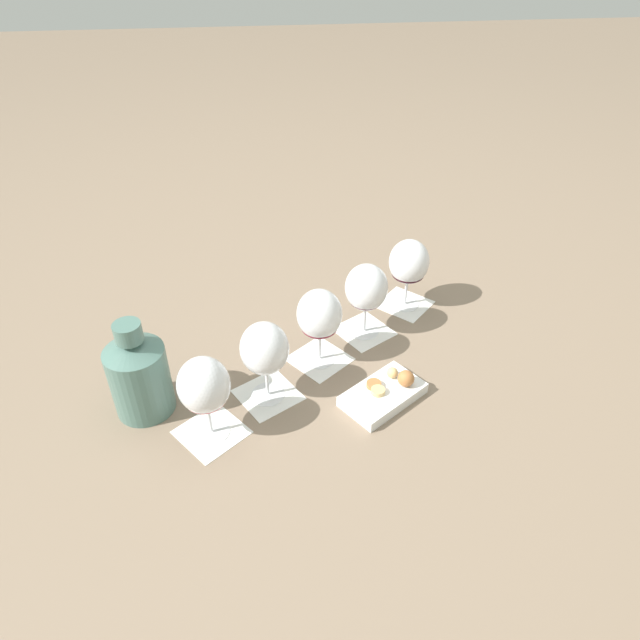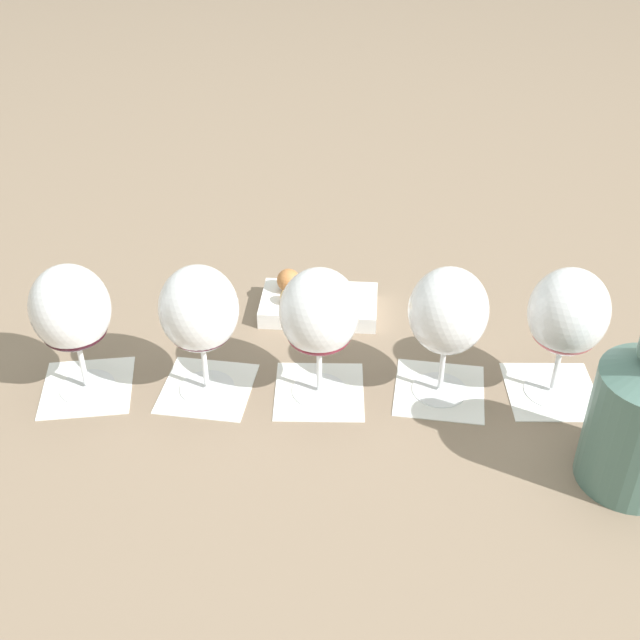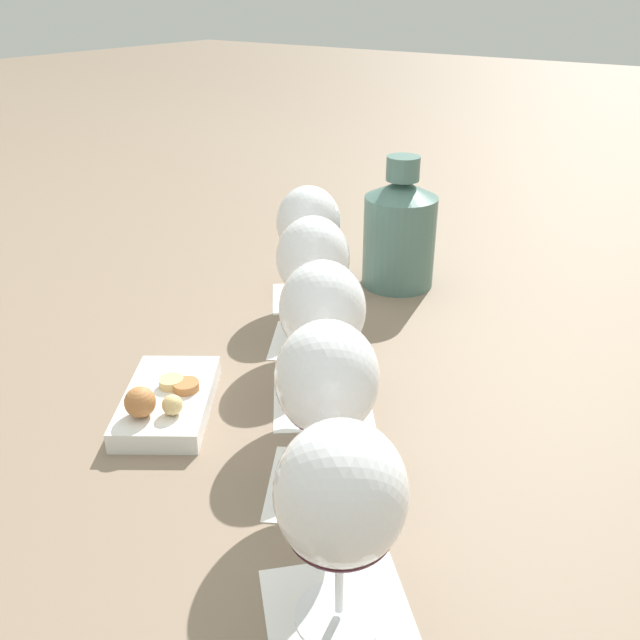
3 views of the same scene
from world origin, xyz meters
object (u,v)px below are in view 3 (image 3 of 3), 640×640
at_px(wine_glass_1, 313,263).
at_px(wine_glass_4, 341,502).
at_px(wine_glass_0, 309,228).
at_px(wine_glass_2, 325,317).
at_px(ceramic_vase, 400,231).
at_px(snack_dish, 167,401).
at_px(wine_glass_3, 327,386).

bearing_deg(wine_glass_1, wine_glass_4, 38.24).
distance_m(wine_glass_0, wine_glass_4, 0.61).
bearing_deg(wine_glass_2, ceramic_vase, -163.52).
bearing_deg(ceramic_vase, snack_dish, -3.96).
height_order(wine_glass_1, ceramic_vase, ceramic_vase).
relative_size(wine_glass_2, ceramic_vase, 0.85).
xyz_separation_m(wine_glass_0, ceramic_vase, (-0.13, 0.09, -0.03)).
distance_m(ceramic_vase, snack_dish, 0.50).
relative_size(wine_glass_3, wine_glass_4, 1.00).
height_order(wine_glass_1, wine_glass_2, same).
xyz_separation_m(wine_glass_3, ceramic_vase, (-0.49, -0.19, -0.03)).
relative_size(wine_glass_1, snack_dish, 0.92).
distance_m(wine_glass_0, wine_glass_2, 0.31).
bearing_deg(wine_glass_4, wine_glass_1, -141.76).
bearing_deg(wine_glass_3, wine_glass_4, 38.32).
bearing_deg(ceramic_vase, wine_glass_3, 21.66).
xyz_separation_m(wine_glass_0, wine_glass_1, (0.11, 0.09, 0.00)).
distance_m(wine_glass_0, wine_glass_3, 0.45).
height_order(wine_glass_0, wine_glass_2, same).
height_order(wine_glass_0, snack_dish, wine_glass_0).
distance_m(wine_glass_3, wine_glass_4, 0.16).
bearing_deg(wine_glass_2, wine_glass_4, 37.07).
height_order(wine_glass_1, wine_glass_3, same).
height_order(wine_glass_3, ceramic_vase, ceramic_vase).
distance_m(wine_glass_3, snack_dish, 0.25).
relative_size(wine_glass_0, snack_dish, 0.92).
bearing_deg(snack_dish, wine_glass_1, 170.78).
bearing_deg(wine_glass_1, wine_glass_3, 38.20).
relative_size(wine_glass_4, snack_dish, 0.92).
relative_size(wine_glass_3, snack_dish, 0.92).
bearing_deg(snack_dish, wine_glass_2, 129.55).
height_order(wine_glass_1, wine_glass_4, same).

